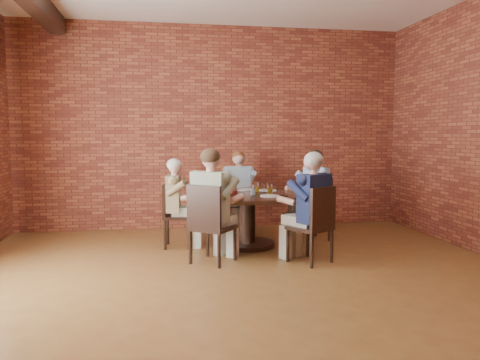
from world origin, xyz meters
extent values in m
plane|color=brown|center=(0.00, 0.00, 0.00)|extent=(7.00, 7.00, 0.00)
plane|color=brown|center=(0.00, 3.50, 1.70)|extent=(7.00, 0.00, 7.00)
cylinder|color=black|center=(0.31, 2.00, 0.03)|extent=(0.77, 0.77, 0.06)
cylinder|color=black|center=(0.31, 2.00, 0.35)|extent=(0.22, 0.22, 0.64)
cylinder|color=#3B2115|center=(0.31, 2.00, 0.72)|extent=(1.55, 1.55, 0.05)
cube|color=black|center=(1.34, 2.26, 0.43)|extent=(0.53, 0.53, 0.04)
cube|color=black|center=(1.53, 2.30, 0.70)|extent=(0.14, 0.43, 0.50)
cylinder|color=black|center=(1.11, 2.39, 0.21)|extent=(0.04, 0.04, 0.41)
cylinder|color=black|center=(1.20, 2.03, 0.21)|extent=(0.04, 0.04, 0.41)
cylinder|color=black|center=(1.48, 2.48, 0.21)|extent=(0.04, 0.04, 0.41)
cylinder|color=black|center=(1.57, 2.12, 0.21)|extent=(0.04, 0.04, 0.41)
cube|color=black|center=(0.35, 3.04, 0.43)|extent=(0.43, 0.43, 0.04)
cube|color=black|center=(0.36, 3.23, 0.69)|extent=(0.42, 0.06, 0.47)
cylinder|color=black|center=(0.17, 2.88, 0.21)|extent=(0.04, 0.04, 0.41)
cylinder|color=black|center=(0.52, 2.86, 0.21)|extent=(0.04, 0.04, 0.41)
cylinder|color=black|center=(0.19, 3.23, 0.21)|extent=(0.04, 0.04, 0.41)
cylinder|color=black|center=(0.54, 3.21, 0.21)|extent=(0.04, 0.04, 0.41)
cube|color=black|center=(-0.67, 2.12, 0.43)|extent=(0.43, 0.43, 0.04)
cube|color=black|center=(-0.84, 2.14, 0.67)|extent=(0.09, 0.38, 0.44)
cylinder|color=black|center=(-0.53, 1.94, 0.21)|extent=(0.04, 0.04, 0.41)
cylinder|color=black|center=(-0.49, 2.26, 0.21)|extent=(0.04, 0.04, 0.41)
cylinder|color=black|center=(-0.85, 1.98, 0.21)|extent=(0.04, 0.04, 0.41)
cylinder|color=black|center=(-0.81, 2.30, 0.21)|extent=(0.04, 0.04, 0.41)
cube|color=black|center=(-0.27, 1.24, 0.43)|extent=(0.64, 0.64, 0.04)
cube|color=black|center=(-0.39, 1.07, 0.71)|extent=(0.39, 0.31, 0.53)
cylinder|color=black|center=(0.01, 1.28, 0.21)|extent=(0.04, 0.04, 0.41)
cylinder|color=black|center=(-0.31, 1.52, 0.21)|extent=(0.04, 0.04, 0.41)
cylinder|color=black|center=(-0.23, 0.96, 0.21)|extent=(0.04, 0.04, 0.41)
cylinder|color=black|center=(-0.55, 1.20, 0.21)|extent=(0.04, 0.04, 0.41)
cube|color=black|center=(0.91, 1.04, 0.43)|extent=(0.61, 0.61, 0.04)
cube|color=black|center=(1.02, 0.87, 0.70)|extent=(0.39, 0.27, 0.50)
cylinder|color=black|center=(0.97, 1.30, 0.21)|extent=(0.04, 0.04, 0.41)
cylinder|color=black|center=(0.65, 1.10, 0.21)|extent=(0.04, 0.04, 0.41)
cylinder|color=black|center=(1.17, 0.98, 0.21)|extent=(0.04, 0.04, 0.41)
cylinder|color=black|center=(0.85, 0.77, 0.21)|extent=(0.04, 0.04, 0.41)
cylinder|color=white|center=(0.67, 2.31, 0.76)|extent=(0.26, 0.26, 0.01)
cylinder|color=white|center=(0.33, 2.44, 0.76)|extent=(0.26, 0.26, 0.01)
cylinder|color=white|center=(-0.21, 2.03, 0.76)|extent=(0.26, 0.26, 0.01)
cylinder|color=white|center=(0.55, 1.65, 0.76)|extent=(0.26, 0.26, 0.01)
cylinder|color=white|center=(0.60, 2.10, 0.82)|extent=(0.07, 0.07, 0.14)
cylinder|color=white|center=(0.48, 2.17, 0.82)|extent=(0.07, 0.07, 0.14)
cylinder|color=white|center=(0.08, 2.30, 0.82)|extent=(0.07, 0.07, 0.14)
cylinder|color=white|center=(0.12, 2.17, 0.82)|extent=(0.07, 0.07, 0.14)
cylinder|color=white|center=(0.08, 1.96, 0.82)|extent=(0.07, 0.07, 0.14)
cylinder|color=white|center=(0.07, 1.67, 0.82)|extent=(0.07, 0.07, 0.14)
cylinder|color=white|center=(0.35, 1.84, 0.82)|extent=(0.07, 0.07, 0.14)
cylinder|color=white|center=(0.63, 1.98, 0.82)|extent=(0.07, 0.07, 0.14)
cube|color=black|center=(0.75, 1.69, 0.75)|extent=(0.10, 0.14, 0.01)
camera|label=1|loc=(-0.87, -4.42, 1.56)|focal=35.00mm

